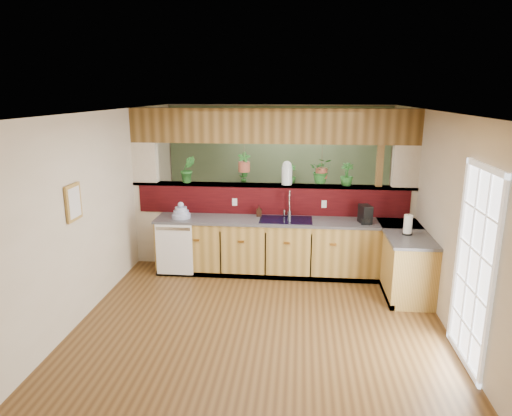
# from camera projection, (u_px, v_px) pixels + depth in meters

# --- Properties ---
(ground) EXTENTS (4.60, 7.00, 0.01)m
(ground) POSITION_uv_depth(u_px,v_px,m) (265.00, 299.00, 6.46)
(ground) COLOR brown
(ground) RESTS_ON ground
(ceiling) EXTENTS (4.60, 7.00, 0.01)m
(ceiling) POSITION_uv_depth(u_px,v_px,m) (266.00, 112.00, 5.82)
(ceiling) COLOR brown
(ceiling) RESTS_ON ground
(wall_back) EXTENTS (4.60, 0.02, 2.60)m
(wall_back) POSITION_uv_depth(u_px,v_px,m) (278.00, 168.00, 9.51)
(wall_back) COLOR beige
(wall_back) RESTS_ON ground
(wall_front) EXTENTS (4.60, 0.02, 2.60)m
(wall_front) POSITION_uv_depth(u_px,v_px,m) (221.00, 356.00, 2.77)
(wall_front) COLOR beige
(wall_front) RESTS_ON ground
(wall_left) EXTENTS (0.02, 7.00, 2.60)m
(wall_left) POSITION_uv_depth(u_px,v_px,m) (101.00, 206.00, 6.36)
(wall_left) COLOR beige
(wall_left) RESTS_ON ground
(wall_right) EXTENTS (0.02, 7.00, 2.60)m
(wall_right) POSITION_uv_depth(u_px,v_px,m) (442.00, 215.00, 5.92)
(wall_right) COLOR beige
(wall_right) RESTS_ON ground
(pass_through_partition) EXTENTS (4.60, 0.21, 2.60)m
(pass_through_partition) POSITION_uv_depth(u_px,v_px,m) (273.00, 196.00, 7.46)
(pass_through_partition) COLOR beige
(pass_through_partition) RESTS_ON ground
(pass_through_ledge) EXTENTS (4.60, 0.21, 0.04)m
(pass_through_ledge) POSITION_uv_depth(u_px,v_px,m) (272.00, 185.00, 7.42)
(pass_through_ledge) COLOR brown
(pass_through_ledge) RESTS_ON ground
(header_beam) EXTENTS (4.60, 0.15, 0.55)m
(header_beam) POSITION_uv_depth(u_px,v_px,m) (272.00, 126.00, 7.19)
(header_beam) COLOR brown
(header_beam) RESTS_ON ground
(sage_backwall) EXTENTS (4.55, 0.02, 2.55)m
(sage_backwall) POSITION_uv_depth(u_px,v_px,m) (278.00, 168.00, 9.49)
(sage_backwall) COLOR #536746
(sage_backwall) RESTS_ON ground
(countertop) EXTENTS (4.14, 1.52, 0.90)m
(countertop) POSITION_uv_depth(u_px,v_px,m) (323.00, 250.00, 7.11)
(countertop) COLOR olive
(countertop) RESTS_ON ground
(dishwasher) EXTENTS (0.58, 0.03, 0.82)m
(dishwasher) POSITION_uv_depth(u_px,v_px,m) (174.00, 250.00, 7.13)
(dishwasher) COLOR white
(dishwasher) RESTS_ON ground
(navy_sink) EXTENTS (0.82, 0.50, 0.18)m
(navy_sink) POSITION_uv_depth(u_px,v_px,m) (286.00, 225.00, 7.17)
(navy_sink) COLOR black
(navy_sink) RESTS_ON countertop
(french_door) EXTENTS (0.06, 1.02, 2.16)m
(french_door) POSITION_uv_depth(u_px,v_px,m) (473.00, 270.00, 4.73)
(french_door) COLOR white
(french_door) RESTS_ON ground
(framed_print) EXTENTS (0.04, 0.35, 0.45)m
(framed_print) POSITION_uv_depth(u_px,v_px,m) (74.00, 202.00, 5.52)
(framed_print) COLOR olive
(framed_print) RESTS_ON wall_left
(faucet) EXTENTS (0.19, 0.19, 0.44)m
(faucet) POSITION_uv_depth(u_px,v_px,m) (289.00, 203.00, 7.24)
(faucet) COLOR #B7B7B2
(faucet) RESTS_ON countertop
(dish_stack) EXTENTS (0.30, 0.30, 0.26)m
(dish_stack) POSITION_uv_depth(u_px,v_px,m) (181.00, 213.00, 7.24)
(dish_stack) COLOR #9DA7CA
(dish_stack) RESTS_ON countertop
(soap_dispenser) EXTENTS (0.09, 0.09, 0.18)m
(soap_dispenser) POSITION_uv_depth(u_px,v_px,m) (259.00, 211.00, 7.33)
(soap_dispenser) COLOR #341D13
(soap_dispenser) RESTS_ON countertop
(coffee_maker) EXTENTS (0.15, 0.25, 0.28)m
(coffee_maker) POSITION_uv_depth(u_px,v_px,m) (365.00, 215.00, 6.94)
(coffee_maker) COLOR black
(coffee_maker) RESTS_ON countertop
(paper_towel) EXTENTS (0.14, 0.14, 0.30)m
(paper_towel) POSITION_uv_depth(u_px,v_px,m) (408.00, 225.00, 6.39)
(paper_towel) COLOR black
(paper_towel) RESTS_ON countertop
(glass_jar) EXTENTS (0.17, 0.17, 0.38)m
(glass_jar) POSITION_uv_depth(u_px,v_px,m) (287.00, 173.00, 7.35)
(glass_jar) COLOR silver
(glass_jar) RESTS_ON pass_through_ledge
(ledge_plant_left) EXTENTS (0.30, 0.28, 0.44)m
(ledge_plant_left) POSITION_uv_depth(u_px,v_px,m) (188.00, 169.00, 7.49)
(ledge_plant_left) COLOR #20581F
(ledge_plant_left) RESTS_ON pass_through_ledge
(ledge_plant_right) EXTENTS (0.22, 0.22, 0.36)m
(ledge_plant_right) POSITION_uv_depth(u_px,v_px,m) (347.00, 174.00, 7.26)
(ledge_plant_right) COLOR #20581F
(ledge_plant_right) RESTS_ON pass_through_ledge
(hanging_plant_a) EXTENTS (0.22, 0.19, 0.52)m
(hanging_plant_a) POSITION_uv_depth(u_px,v_px,m) (244.00, 157.00, 7.35)
(hanging_plant_a) COLOR brown
(hanging_plant_a) RESTS_ON header_beam
(hanging_plant_b) EXTENTS (0.39, 0.35, 0.54)m
(hanging_plant_b) POSITION_uv_depth(u_px,v_px,m) (322.00, 160.00, 7.24)
(hanging_plant_b) COLOR brown
(hanging_plant_b) RESTS_ON header_beam
(shelving_console) EXTENTS (1.49, 0.43, 0.99)m
(shelving_console) POSITION_uv_depth(u_px,v_px,m) (267.00, 208.00, 9.49)
(shelving_console) COLOR black
(shelving_console) RESTS_ON ground
(shelf_plant_a) EXTENTS (0.21, 0.15, 0.39)m
(shelf_plant_a) POSITION_uv_depth(u_px,v_px,m) (243.00, 175.00, 9.37)
(shelf_plant_a) COLOR #20581F
(shelf_plant_a) RESTS_ON shelving_console
(shelf_plant_b) EXTENTS (0.24, 0.24, 0.42)m
(shelf_plant_b) POSITION_uv_depth(u_px,v_px,m) (290.00, 175.00, 9.27)
(shelf_plant_b) COLOR #20581F
(shelf_plant_b) RESTS_ON shelving_console
(floor_plant) EXTENTS (0.72, 0.63, 0.80)m
(floor_plant) POSITION_uv_depth(u_px,v_px,m) (333.00, 226.00, 8.54)
(floor_plant) COLOR #20581F
(floor_plant) RESTS_ON ground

